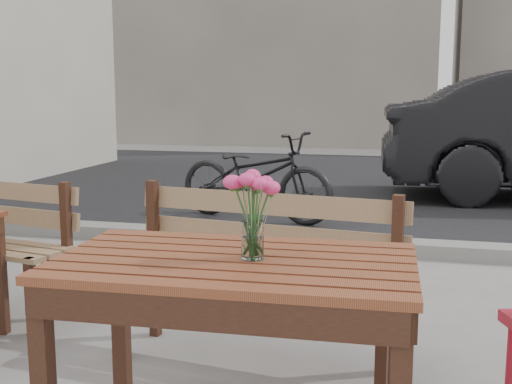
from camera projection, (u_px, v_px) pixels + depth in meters
The scene contains 5 objects.
street at pixel (364, 206), 7.37m from camera, with size 30.00×8.12×0.12m.
main_table at pixel (234, 293), 2.25m from camera, with size 1.27×0.77×0.77m.
main_bench at pixel (261, 255), 3.18m from camera, with size 1.47×0.61×0.89m.
main_vase at pixel (253, 204), 2.20m from camera, with size 0.17×0.17×0.31m.
bicycle at pixel (255, 176), 6.66m from camera, with size 0.62×1.77×0.93m, color black.
Camera 1 is at (0.51, -2.28, 1.35)m, focal length 45.00 mm.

